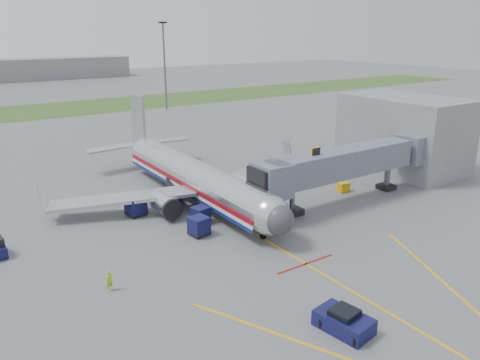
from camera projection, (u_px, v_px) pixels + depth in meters
ground at (276, 246)px, 42.08m from camera, size 400.00×400.00×0.00m
grass_strip at (46, 110)px, 113.09m from camera, size 300.00×25.00×0.01m
apron_markings at (335, 281)px, 36.24m from camera, size 21.52×50.00×0.01m
airliner at (194, 176)px, 53.30m from camera, size 32.10×35.67×10.25m
jet_bridge at (341, 164)px, 51.50m from camera, size 25.30×4.00×6.90m
terminal at (403, 133)px, 64.41m from camera, size 10.00×16.00×10.00m
light_mast_right at (165, 64)px, 111.26m from camera, size 2.00×0.44×20.40m
pushback_tug at (344, 321)px, 30.21m from camera, size 2.74×3.89×1.50m
baggage_cart_a at (136, 206)px, 48.87m from camera, size 2.12×2.12×1.97m
baggage_cart_b at (200, 215)px, 46.93m from camera, size 1.82×1.82×1.70m
baggage_cart_c at (199, 226)px, 44.13m from camera, size 1.91×1.91×1.81m
belt_loader at (174, 197)px, 52.92m from camera, size 2.43×4.54×2.14m
ground_power_cart at (343, 187)px, 56.22m from camera, size 1.43×0.99×1.10m
ramp_worker at (110, 281)px, 34.78m from camera, size 0.68×0.58×1.59m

